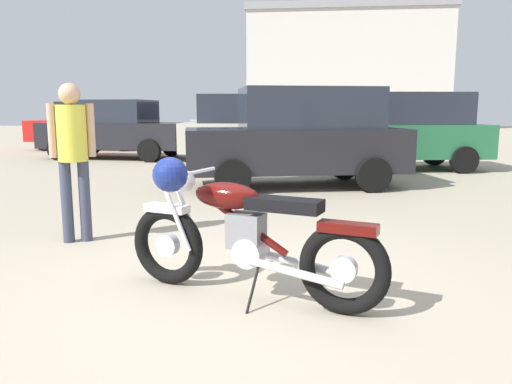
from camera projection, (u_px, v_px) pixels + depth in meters
The scene contains 10 objects.
ground_plane at pixel (237, 289), 3.88m from camera, with size 80.00×80.00×0.00m, color tan.
vintage_motorcycle at pixel (240, 233), 3.63m from camera, with size 1.96×0.93×1.07m.
bystander at pixel (73, 146), 5.12m from camera, with size 0.43×0.30×1.66m.
silver_sedan_mid at pixel (403, 130), 11.55m from camera, with size 4.03×2.09×1.78m.
red_hatchback_near at pixel (253, 128), 12.89m from camera, with size 3.92×1.87×1.78m.
white_estate_far at pixel (299, 136), 8.94m from camera, with size 4.12×2.32×1.78m.
blue_hatchback_right at pixel (117, 129), 14.26m from camera, with size 4.42×2.42×1.67m.
dark_sedan_left at pixel (92, 126), 17.59m from camera, with size 4.22×1.96×1.67m.
pale_sedan_back at pixel (248, 125), 18.06m from camera, with size 4.43×2.44×1.67m.
industrial_building at pixel (344, 70), 40.20m from camera, with size 15.63×12.12×20.19m.
Camera 1 is at (0.29, -3.70, 1.39)m, focal length 34.68 mm.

